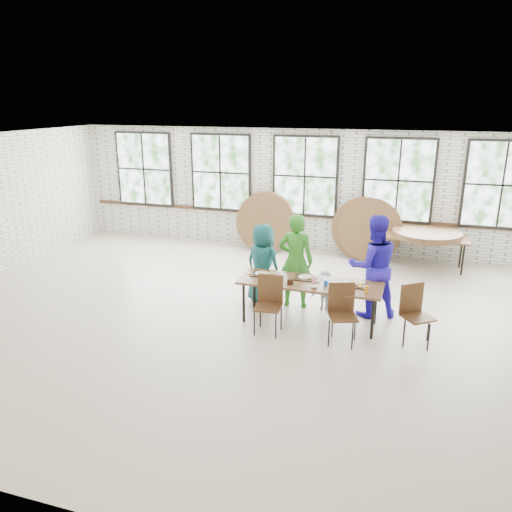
% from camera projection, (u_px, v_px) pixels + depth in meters
% --- Properties ---
extents(room, '(12.00, 12.00, 12.00)m').
position_uv_depth(room, '(305.00, 178.00, 12.17)').
color(room, beige).
rests_on(room, ground).
extents(dining_table, '(2.41, 0.85, 0.74)m').
position_uv_depth(dining_table, '(310.00, 285.00, 8.39)').
color(dining_table, brown).
rests_on(dining_table, ground).
extents(chair_near_left, '(0.45, 0.43, 0.95)m').
position_uv_depth(chair_near_left, '(269.00, 299.00, 8.14)').
color(chair_near_left, '#4E301A').
rests_on(chair_near_left, ground).
extents(chair_near_right, '(0.53, 0.52, 0.95)m').
position_uv_depth(chair_near_right, '(342.00, 308.00, 7.79)').
color(chair_near_right, '#4E301A').
rests_on(chair_near_right, ground).
extents(chair_spare, '(0.58, 0.58, 0.95)m').
position_uv_depth(chair_spare, '(414.00, 309.00, 7.76)').
color(chair_spare, '#4E301A').
rests_on(chair_spare, ground).
extents(adult_teal, '(0.87, 0.72, 1.52)m').
position_uv_depth(adult_teal, '(263.00, 264.00, 9.25)').
color(adult_teal, '#1B665E').
rests_on(adult_teal, ground).
extents(adult_green, '(0.66, 0.45, 1.75)m').
position_uv_depth(adult_green, '(296.00, 261.00, 9.03)').
color(adult_green, '#2E8022').
rests_on(adult_green, ground).
extents(toddler, '(0.54, 0.41, 0.73)m').
position_uv_depth(toddler, '(325.00, 290.00, 9.03)').
color(toddler, '#162146').
rests_on(toddler, ground).
extents(adult_blue, '(1.07, 0.95, 1.82)m').
position_uv_depth(adult_blue, '(373.00, 266.00, 8.64)').
color(adult_blue, '#2D1CC9').
rests_on(adult_blue, ground).
extents(storage_table, '(1.81, 0.77, 0.74)m').
position_uv_depth(storage_table, '(426.00, 239.00, 11.15)').
color(storage_table, brown).
rests_on(storage_table, ground).
extents(tabletop_clutter, '(2.04, 0.64, 0.11)m').
position_uv_depth(tabletop_clutter, '(315.00, 282.00, 8.31)').
color(tabletop_clutter, black).
rests_on(tabletop_clutter, dining_table).
extents(round_tops_stacked, '(1.50, 1.50, 0.13)m').
position_uv_depth(round_tops_stacked, '(427.00, 234.00, 11.11)').
color(round_tops_stacked, brown).
rests_on(round_tops_stacked, storage_table).
extents(round_tops_leaning, '(4.06, 0.44, 1.49)m').
position_uv_depth(round_tops_leaning, '(314.00, 226.00, 12.12)').
color(round_tops_leaning, brown).
rests_on(round_tops_leaning, ground).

